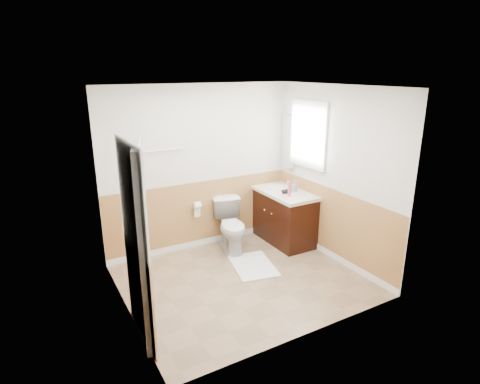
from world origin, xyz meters
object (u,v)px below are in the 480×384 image
toilet (231,226)px  lotion_bottle (289,189)px  bath_mat (253,266)px  vanity_cabinet (283,217)px  soap_dispenser (294,186)px

toilet → lotion_bottle: 1.05m
bath_mat → vanity_cabinet: vanity_cabinet is taller
vanity_cabinet → soap_dispenser: bearing=-37.4°
bath_mat → vanity_cabinet: 1.11m
vanity_cabinet → soap_dispenser: 0.56m
bath_mat → vanity_cabinet: (0.89, 0.53, 0.39)m
toilet → bath_mat: (0.00, -0.64, -0.38)m
toilet → lotion_bottle: bearing=-12.8°
toilet → soap_dispenser: soap_dispenser is taller
vanity_cabinet → lotion_bottle: 0.63m
vanity_cabinet → lotion_bottle: size_ratio=5.00×
toilet → bath_mat: bearing=-77.2°
vanity_cabinet → lotion_bottle: lotion_bottle is taller
toilet → lotion_bottle: lotion_bottle is taller
toilet → lotion_bottle: (0.79, -0.38, 0.57)m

